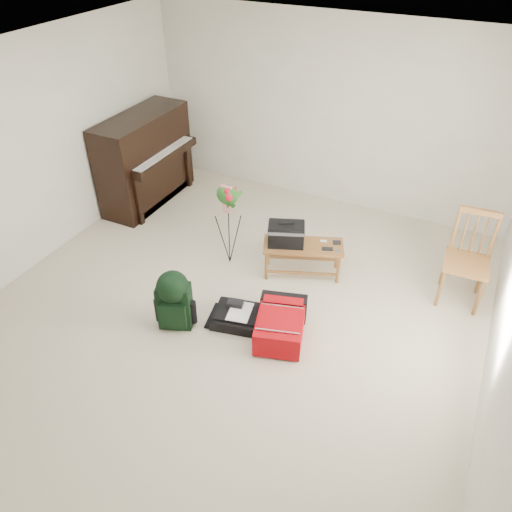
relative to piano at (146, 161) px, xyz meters
The scene contains 11 objects.
floor 2.77m from the piano, 36.20° to the right, with size 5.00×5.50×0.01m, color beige.
ceiling 3.31m from the piano, 36.20° to the right, with size 5.00×5.50×0.01m, color white.
wall_back 2.55m from the piano, 27.74° to the left, with size 5.00×0.04×2.50m, color silver.
wall_left 1.76m from the piano, 101.09° to the right, with size 0.04×5.50×2.50m, color silver.
piano is the anchor object (origin of this frame).
bench 2.56m from the piano, 14.73° to the right, with size 0.97×0.66×0.69m.
dining_chair 4.32m from the piano, ahead, with size 0.47×0.47×1.03m.
red_suitcase 3.28m from the piano, 30.53° to the right, with size 0.62×0.79×0.29m.
black_duffel 2.93m from the piano, 36.16° to the right, with size 0.58×0.50×0.21m.
green_backpack 2.70m from the piano, 48.70° to the right, with size 0.38×0.36×0.66m.
flower_stand 1.93m from the piano, 25.24° to the right, with size 0.34×0.34×1.06m.
Camera 1 is at (1.96, -3.42, 3.61)m, focal length 35.00 mm.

